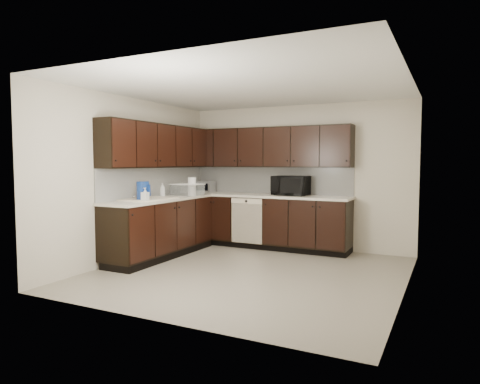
% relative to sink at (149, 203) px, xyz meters
% --- Properties ---
extents(floor, '(4.00, 4.00, 0.00)m').
position_rel_sink_xyz_m(floor, '(1.68, 0.01, -0.88)').
color(floor, gray).
rests_on(floor, ground).
extents(ceiling, '(4.00, 4.00, 0.00)m').
position_rel_sink_xyz_m(ceiling, '(1.68, 0.01, 1.62)').
color(ceiling, white).
rests_on(ceiling, wall_back).
extents(wall_back, '(4.00, 0.02, 2.50)m').
position_rel_sink_xyz_m(wall_back, '(1.68, 2.01, 0.37)').
color(wall_back, beige).
rests_on(wall_back, floor).
extents(wall_left, '(0.02, 4.00, 2.50)m').
position_rel_sink_xyz_m(wall_left, '(-0.32, 0.01, 0.37)').
color(wall_left, beige).
rests_on(wall_left, floor).
extents(wall_right, '(0.02, 4.00, 2.50)m').
position_rel_sink_xyz_m(wall_right, '(3.68, 0.01, 0.37)').
color(wall_right, beige).
rests_on(wall_right, floor).
extents(wall_front, '(4.00, 0.02, 2.50)m').
position_rel_sink_xyz_m(wall_front, '(1.68, -1.99, 0.37)').
color(wall_front, beige).
rests_on(wall_front, floor).
extents(lower_cabinets, '(3.00, 2.80, 0.90)m').
position_rel_sink_xyz_m(lower_cabinets, '(0.67, 1.12, -0.47)').
color(lower_cabinets, black).
rests_on(lower_cabinets, floor).
extents(countertop, '(3.03, 2.83, 0.04)m').
position_rel_sink_xyz_m(countertop, '(0.67, 1.12, 0.04)').
color(countertop, beige).
rests_on(countertop, lower_cabinets).
extents(backsplash, '(3.00, 2.80, 0.48)m').
position_rel_sink_xyz_m(backsplash, '(0.46, 1.33, 0.30)').
color(backsplash, beige).
rests_on(backsplash, countertop).
extents(upper_cabinets, '(3.00, 2.80, 0.70)m').
position_rel_sink_xyz_m(upper_cabinets, '(0.58, 1.22, 0.89)').
color(upper_cabinets, black).
rests_on(upper_cabinets, wall_back).
extents(dishwasher, '(0.58, 0.04, 0.78)m').
position_rel_sink_xyz_m(dishwasher, '(0.98, 1.42, -0.33)').
color(dishwasher, beige).
rests_on(dishwasher, lower_cabinets).
extents(sink, '(0.54, 0.82, 0.42)m').
position_rel_sink_xyz_m(sink, '(0.00, 0.00, 0.00)').
color(sink, beige).
rests_on(sink, countertop).
extents(microwave, '(0.61, 0.41, 0.33)m').
position_rel_sink_xyz_m(microwave, '(1.65, 1.77, 0.23)').
color(microwave, black).
rests_on(microwave, countertop).
extents(soap_bottle_a, '(0.10, 0.10, 0.20)m').
position_rel_sink_xyz_m(soap_bottle_a, '(0.16, -0.27, 0.16)').
color(soap_bottle_a, gray).
rests_on(soap_bottle_a, countertop).
extents(soap_bottle_b, '(0.09, 0.09, 0.23)m').
position_rel_sink_xyz_m(soap_bottle_b, '(-0.10, 0.49, 0.17)').
color(soap_bottle_b, gray).
rests_on(soap_bottle_b, countertop).
extents(toaster_oven, '(0.35, 0.27, 0.21)m').
position_rel_sink_xyz_m(toaster_oven, '(-0.07, 1.78, 0.16)').
color(toaster_oven, '#B3B3B6').
rests_on(toaster_oven, countertop).
extents(storage_bin, '(0.55, 0.46, 0.19)m').
position_rel_sink_xyz_m(storage_bin, '(0.05, 0.98, 0.15)').
color(storage_bin, silver).
rests_on(storage_bin, countertop).
extents(blue_pitcher, '(0.22, 0.22, 0.29)m').
position_rel_sink_xyz_m(blue_pitcher, '(0.06, -0.20, 0.20)').
color(blue_pitcher, navy).
rests_on(blue_pitcher, countertop).
extents(teal_tumbler, '(0.12, 0.12, 0.21)m').
position_rel_sink_xyz_m(teal_tumbler, '(0.15, 1.03, 0.16)').
color(teal_tumbler, '#0C8673').
rests_on(teal_tumbler, countertop).
extents(paper_towel_roll, '(0.17, 0.17, 0.31)m').
position_rel_sink_xyz_m(paper_towel_roll, '(0.16, 0.98, 0.21)').
color(paper_towel_roll, white).
rests_on(paper_towel_roll, countertop).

